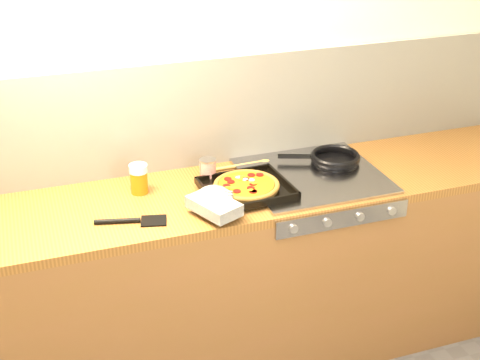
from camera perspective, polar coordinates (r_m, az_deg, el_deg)
name	(u,v)px	position (r m, az deg, el deg)	size (l,w,h in m)	color
room_shell	(196,114)	(3.01, -3.74, 5.61)	(3.20, 3.20, 3.20)	white
counter_run	(218,279)	(3.09, -1.88, -8.43)	(3.20, 0.62, 0.90)	brown
stovetop	(312,176)	(3.00, 6.19, 0.37)	(0.60, 0.56, 0.02)	#9A999E
pizza_on_tray	(237,191)	(2.78, -0.26, -0.94)	(0.48, 0.43, 0.06)	black
frying_pan	(334,158)	(3.11, 8.03, 1.84)	(0.40, 0.29, 0.04)	black
tomato_can	(208,170)	(2.93, -2.76, 0.84)	(0.09, 0.09, 0.10)	maroon
juice_glass	(139,179)	(2.86, -8.62, 0.13)	(0.08, 0.08, 0.13)	orange
wooden_spoon	(246,164)	(3.08, 0.56, 1.33)	(0.30, 0.04, 0.02)	#A18244
black_spatula	(132,221)	(2.66, -9.16, -3.47)	(0.29, 0.12, 0.02)	black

